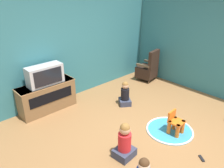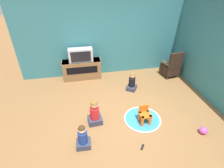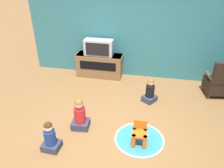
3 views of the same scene
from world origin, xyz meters
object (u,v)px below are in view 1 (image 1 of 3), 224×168
Objects in this scene: child_watching_center at (125,95)px; child_watching_left at (125,143)px; remote_control at (202,158)px; television at (45,75)px; tv_cabinet at (47,96)px; yellow_kid_chair at (175,124)px; black_armchair at (148,69)px.

child_watching_left is at bearing 168.08° from child_watching_center.
child_watching_left reaches higher than remote_control.
television is 5.34× the size of remote_control.
tv_cabinet is at bearing 89.94° from child_watching_left.
yellow_kid_chair is 0.80m from remote_control.
yellow_kid_chair is at bearing -149.82° from child_watching_center.
child_watching_left reaches higher than yellow_kid_chair.
black_armchair is 1.58× the size of child_watching_center.
black_armchair reaches higher than tv_cabinet.
black_armchair is 1.71m from child_watching_center.
tv_cabinet is at bearing 89.24° from child_watching_center.
child_watching_left is 1.10× the size of child_watching_center.
child_watching_left is 1.34m from remote_control.
black_armchair reaches higher than child_watching_left.
television is at bearing 116.28° from yellow_kid_chair.
television reaches higher than child_watching_center.
remote_control is at bearing 44.33° from black_armchair.
tv_cabinet is 0.54m from television.
television reaches higher than black_armchair.
tv_cabinet is 3.14m from black_armchair.
black_armchair reaches higher than child_watching_center.
black_armchair is at bearing 47.32° from yellow_kid_chair.
remote_control is at bearing -71.36° from tv_cabinet.
tv_cabinet is at bearing 54.68° from remote_control.
remote_control is (-2.01, -2.77, -0.36)m from black_armchair.
black_armchair is 2.68m from yellow_kid_chair.
television is at bearing 54.87° from remote_control.
television is at bearing -17.86° from black_armchair.
black_armchair reaches higher than remote_control.
child_watching_center is (1.31, 1.25, -0.03)m from child_watching_left.
tv_cabinet reaches higher than remote_control.
tv_cabinet is 8.89× the size of remote_control.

